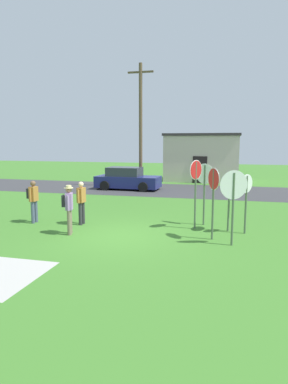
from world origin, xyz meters
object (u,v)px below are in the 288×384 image
Objects in this scene: parked_car_on_street at (127,179)px; person_in_dark_shirt at (33,199)px; stop_sign_leaning_right at (233,194)px; person_near_signs at (69,206)px; stop_sign_nearest at (229,193)px; utility_pole at (141,124)px; person_in_teal at (81,201)px; stop_sign_far_back at (196,182)px; stop_sign_rear_right at (213,191)px; stop_sign_rear_left at (246,194)px; stop_sign_leaning_left at (205,183)px.

person_in_dark_shirt reaches higher than parked_car_on_street.
person_near_signs is at bearing -179.31° from stop_sign_leaning_right.
person_in_dark_shirt is (-7.57, -0.56, -0.42)m from stop_sign_nearest.
stop_sign_leaning_right reaches higher than stop_sign_nearest.
person_in_teal is at bearing -87.08° from utility_pole.
stop_sign_nearest is 1.22× the size of person_in_dark_shirt.
parked_car_on_street is 10.21m from person_in_dark_shirt.
utility_pole reaches higher than stop_sign_far_back.
stop_sign_far_back is at bearing 177.58° from stop_sign_nearest.
stop_sign_rear_right is 1.42× the size of person_in_dark_shirt.
stop_sign_leaning_right is (6.90, -11.35, 0.95)m from parked_car_on_street.
person_in_teal is 1.99m from person_in_dark_shirt.
stop_sign_rear_left reaches higher than stop_sign_nearest.
stop_sign_rear_left is at bearing -31.05° from stop_sign_leaning_left.
person_in_teal is (-4.38, -0.40, -0.79)m from stop_sign_far_back.
utility_pole is 3.60× the size of stop_sign_leaning_right.
stop_sign_rear_right reaches higher than person_in_teal.
person_in_dark_shirt is (-6.63, -1.29, -0.67)m from stop_sign_leaning_left.
stop_sign_leaning_left is (5.83, -8.88, 0.96)m from parked_car_on_street.
parked_car_on_street is 2.06× the size of stop_sign_rear_left.
utility_pole is 5.04× the size of person_in_dark_shirt.
stop_sign_rear_left is 1.25× the size of person_in_teal.
person_in_dark_shirt is (-6.36, -0.61, -0.76)m from stop_sign_far_back.
stop_sign_leaning_right is at bearing -63.54° from utility_pole.
stop_sign_far_back is 6.43m from person_in_dark_shirt.
stop_sign_far_back is 1.22× the size of stop_sign_rear_left.
stop_sign_rear_right is at bearing -64.99° from utility_pole.
person_near_signs is at bearing -150.43° from stop_sign_leaning_left.
stop_sign_leaning_right is at bearing -106.12° from stop_sign_rear_left.
stop_sign_rear_right is 7.12m from person_in_dark_shirt.
parked_car_on_street is 11.78m from stop_sign_nearest.
parked_car_on_street is (-0.61, -1.28, -3.75)m from utility_pole.
stop_sign_far_back is at bearing -59.82° from parked_car_on_street.
parked_car_on_street is 2.58× the size of person_in_dark_shirt.
stop_sign_leaning_left is at bearing 29.57° from person_near_signs.
stop_sign_rear_right is (0.43, -1.95, -0.01)m from stop_sign_leaning_left.
person_in_teal is (-5.08, 0.86, -0.68)m from stop_sign_rear_right.
parked_car_on_street is at bearing 85.54° from person_in_dark_shirt.
stop_sign_nearest is 0.86× the size of stop_sign_leaning_left.
stop_sign_rear_left is at bearing 73.88° from stop_sign_leaning_right.
stop_sign_rear_right is (-0.51, -1.22, 0.23)m from stop_sign_nearest.
parked_car_on_street is 13.31m from stop_sign_leaning_right.
stop_sign_leaning_right is (6.28, -12.63, -2.80)m from utility_pole.
person_near_signs is at bearing -29.86° from person_in_dark_shirt.
stop_sign_far_back is at bearing 23.78° from person_near_signs.
stop_sign_rear_right is 1.42× the size of person_in_teal.
stop_sign_leaning_left is at bearing 148.95° from stop_sign_rear_left.
person_in_teal is at bearing -174.73° from stop_sign_far_back.
utility_pole reaches higher than stop_sign_nearest.
person_near_signs is (-4.20, -1.85, -0.73)m from stop_sign_far_back.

